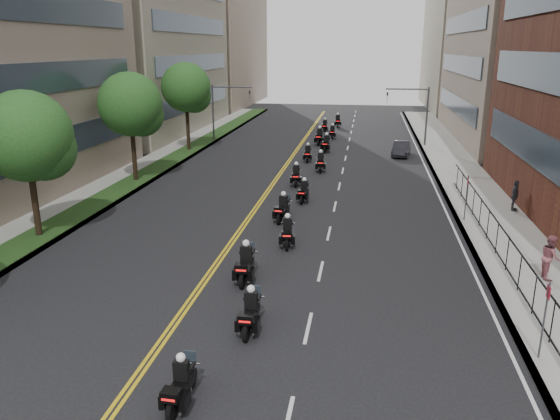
{
  "coord_description": "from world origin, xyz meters",
  "views": [
    {
      "loc": [
        4.87,
        -11.75,
        9.31
      ],
      "look_at": [
        0.75,
        14.27,
        1.37
      ],
      "focal_mm": 35.0,
      "sensor_mm": 36.0,
      "label": 1
    }
  ],
  "objects_px": {
    "motorcycle_10": "(319,137)",
    "motorcycle_11": "(332,133)",
    "motorcycle_7": "(321,163)",
    "motorcycle_12": "(325,127)",
    "motorcycle_1": "(250,314)",
    "motorcycle_9": "(326,144)",
    "motorcycle_4": "(283,209)",
    "parked_sedan": "(401,149)",
    "motorcycle_2": "(246,265)",
    "motorcycle_3": "(287,233)",
    "pedestrian_b": "(550,257)",
    "motorcycle_0": "(181,386)",
    "motorcycle_8": "(308,154)",
    "motorcycle_6": "(296,176)",
    "pedestrian_c": "(515,196)",
    "motorcycle_13": "(338,122)",
    "motorcycle_5": "(304,192)"
  },
  "relations": [
    {
      "from": "motorcycle_4",
      "to": "pedestrian_c",
      "type": "xyz_separation_m",
      "value": [
        12.99,
        3.55,
        0.39
      ]
    },
    {
      "from": "motorcycle_9",
      "to": "motorcycle_3",
      "type": "bearing_deg",
      "value": -85.28
    },
    {
      "from": "motorcycle_11",
      "to": "motorcycle_13",
      "type": "bearing_deg",
      "value": 88.44
    },
    {
      "from": "motorcycle_7",
      "to": "motorcycle_8",
      "type": "relative_size",
      "value": 1.07
    },
    {
      "from": "motorcycle_13",
      "to": "motorcycle_7",
      "type": "bearing_deg",
      "value": -94.44
    },
    {
      "from": "motorcycle_2",
      "to": "motorcycle_3",
      "type": "height_order",
      "value": "motorcycle_2"
    },
    {
      "from": "motorcycle_8",
      "to": "pedestrian_c",
      "type": "xyz_separation_m",
      "value": [
        13.38,
        -12.8,
        0.42
      ]
    },
    {
      "from": "motorcycle_2",
      "to": "motorcycle_5",
      "type": "xyz_separation_m",
      "value": [
        0.98,
        12.25,
        -0.09
      ]
    },
    {
      "from": "motorcycle_11",
      "to": "pedestrian_c",
      "type": "height_order",
      "value": "pedestrian_c"
    },
    {
      "from": "motorcycle_3",
      "to": "motorcycle_9",
      "type": "relative_size",
      "value": 0.91
    },
    {
      "from": "motorcycle_12",
      "to": "pedestrian_c",
      "type": "bearing_deg",
      "value": -65.39
    },
    {
      "from": "motorcycle_1",
      "to": "motorcycle_3",
      "type": "distance_m",
      "value": 8.39
    },
    {
      "from": "motorcycle_3",
      "to": "motorcycle_12",
      "type": "bearing_deg",
      "value": 85.85
    },
    {
      "from": "motorcycle_7",
      "to": "pedestrian_b",
      "type": "bearing_deg",
      "value": -63.98
    },
    {
      "from": "motorcycle_0",
      "to": "motorcycle_13",
      "type": "distance_m",
      "value": 53.3
    },
    {
      "from": "motorcycle_9",
      "to": "motorcycle_10",
      "type": "xyz_separation_m",
      "value": [
        -0.94,
        3.66,
        0.04
      ]
    },
    {
      "from": "motorcycle_4",
      "to": "motorcycle_10",
      "type": "xyz_separation_m",
      "value": [
        -0.13,
        24.55,
        0.08
      ]
    },
    {
      "from": "motorcycle_7",
      "to": "motorcycle_6",
      "type": "bearing_deg",
      "value": -109.23
    },
    {
      "from": "motorcycle_13",
      "to": "motorcycle_1",
      "type": "bearing_deg",
      "value": -94.72
    },
    {
      "from": "motorcycle_0",
      "to": "motorcycle_4",
      "type": "bearing_deg",
      "value": 91.27
    },
    {
      "from": "motorcycle_3",
      "to": "pedestrian_b",
      "type": "distance_m",
      "value": 11.46
    },
    {
      "from": "motorcycle_2",
      "to": "motorcycle_4",
      "type": "height_order",
      "value": "motorcycle_2"
    },
    {
      "from": "motorcycle_4",
      "to": "motorcycle_2",
      "type": "bearing_deg",
      "value": -84.96
    },
    {
      "from": "motorcycle_1",
      "to": "motorcycle_9",
      "type": "distance_m",
      "value": 33.12
    },
    {
      "from": "motorcycle_0",
      "to": "motorcycle_1",
      "type": "xyz_separation_m",
      "value": [
        1.01,
        4.24,
        0.04
      ]
    },
    {
      "from": "motorcycle_5",
      "to": "motorcycle_10",
      "type": "bearing_deg",
      "value": 96.44
    },
    {
      "from": "pedestrian_b",
      "to": "motorcycle_7",
      "type": "bearing_deg",
      "value": 32.2
    },
    {
      "from": "motorcycle_4",
      "to": "parked_sedan",
      "type": "bearing_deg",
      "value": 76.5
    },
    {
      "from": "motorcycle_0",
      "to": "motorcycle_5",
      "type": "relative_size",
      "value": 0.99
    },
    {
      "from": "motorcycle_12",
      "to": "motorcycle_13",
      "type": "distance_m",
      "value": 4.35
    },
    {
      "from": "motorcycle_7",
      "to": "motorcycle_12",
      "type": "height_order",
      "value": "motorcycle_7"
    },
    {
      "from": "motorcycle_3",
      "to": "motorcycle_10",
      "type": "height_order",
      "value": "motorcycle_10"
    },
    {
      "from": "motorcycle_9",
      "to": "motorcycle_12",
      "type": "height_order",
      "value": "motorcycle_9"
    },
    {
      "from": "motorcycle_6",
      "to": "motorcycle_7",
      "type": "height_order",
      "value": "motorcycle_7"
    },
    {
      "from": "motorcycle_0",
      "to": "motorcycle_10",
      "type": "relative_size",
      "value": 0.81
    },
    {
      "from": "motorcycle_10",
      "to": "motorcycle_11",
      "type": "relative_size",
      "value": 1.18
    },
    {
      "from": "motorcycle_5",
      "to": "motorcycle_8",
      "type": "xyz_separation_m",
      "value": [
        -1.1,
        12.34,
        0.02
      ]
    },
    {
      "from": "motorcycle_13",
      "to": "motorcycle_2",
      "type": "bearing_deg",
      "value": -96.07
    },
    {
      "from": "motorcycle_0",
      "to": "pedestrian_c",
      "type": "distance_m",
      "value": 24.01
    },
    {
      "from": "motorcycle_0",
      "to": "pedestrian_b",
      "type": "distance_m",
      "value": 15.91
    },
    {
      "from": "motorcycle_0",
      "to": "motorcycle_11",
      "type": "bearing_deg",
      "value": 90.68
    },
    {
      "from": "parked_sedan",
      "to": "motorcycle_12",
      "type": "bearing_deg",
      "value": 130.3
    },
    {
      "from": "motorcycle_4",
      "to": "motorcycle_6",
      "type": "xyz_separation_m",
      "value": [
        -0.3,
        8.09,
        -0.0
      ]
    },
    {
      "from": "motorcycle_4",
      "to": "motorcycle_7",
      "type": "height_order",
      "value": "motorcycle_7"
    },
    {
      "from": "motorcycle_4",
      "to": "motorcycle_13",
      "type": "distance_m",
      "value": 36.82
    },
    {
      "from": "motorcycle_6",
      "to": "motorcycle_8",
      "type": "relative_size",
      "value": 1.05
    },
    {
      "from": "motorcycle_6",
      "to": "parked_sedan",
      "type": "relative_size",
      "value": 0.58
    },
    {
      "from": "motorcycle_10",
      "to": "parked_sedan",
      "type": "height_order",
      "value": "motorcycle_10"
    },
    {
      "from": "motorcycle_11",
      "to": "pedestrian_c",
      "type": "xyz_separation_m",
      "value": [
        12.12,
        -24.92,
        0.42
      ]
    },
    {
      "from": "motorcycle_12",
      "to": "pedestrian_b",
      "type": "bearing_deg",
      "value": -72.41
    }
  ]
}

